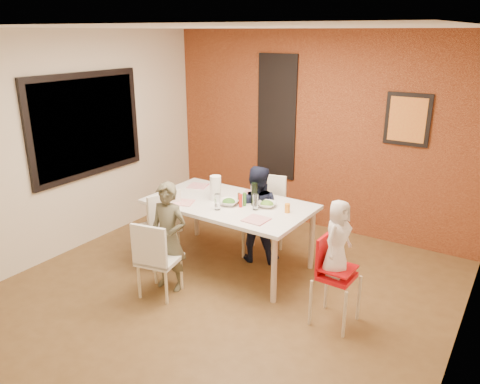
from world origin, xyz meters
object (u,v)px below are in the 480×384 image
Objects in this scene: high_chair at (333,272)px; wine_bottle at (254,194)px; chair_left at (160,224)px; child_near at (169,237)px; dining_table at (229,208)px; child_far at (256,214)px; toddler at (338,238)px; paper_towel_roll at (216,188)px; chair_near at (155,256)px; chair_far at (265,211)px.

wine_bottle is (-1.19, 0.54, 0.39)m from high_chair.
child_near is at bearing 67.32° from chair_left.
child_far is (0.20, 0.28, -0.12)m from dining_table.
child_far is 4.56× the size of wine_bottle.
toddler reaches higher than chair_left.
dining_table is 0.83m from chair_left.
wine_bottle is at bearing 68.17° from high_chair.
paper_towel_roll is at bearing 83.54° from toddler.
dining_table is 1.61× the size of child_far.
chair_near is 0.73m from chair_left.
paper_towel_roll is (0.06, 0.79, 0.33)m from child_near.
child_far is (-1.27, 0.73, 0.07)m from high_chair.
toddler is (1.74, 0.34, 0.28)m from child_near.
child_near is 1.08m from wine_bottle.
chair_far is (0.18, 0.52, -0.17)m from dining_table.
chair_left is at bearing -150.74° from wine_bottle.
chair_near is 0.91× the size of chair_left.
toddler reaches higher than dining_table.
high_chair is (1.70, 0.58, 0.05)m from chair_near.
toddler reaches higher than child_far.
high_chair is at bearing -17.19° from dining_table.
dining_table is 0.85m from child_near.
wine_bottle reaches higher than chair_far.
child_near reaches higher than chair_near.
chair_far is 0.83× the size of child_far.
chair_left is at bearing -143.01° from chair_far.
wine_bottle reaches higher than chair_left.
high_chair is at bearing 106.23° from chair_left.
chair_near is 1.86m from toddler.
child_far is at bearing 62.57° from high_chair.
dining_table is 1.94× the size of chair_far.
dining_table is at bearing 81.49° from toddler.
child_near is at bearing -119.70° from chair_far.
child_near is (-0.24, -0.80, -0.12)m from dining_table.
child_far reaches higher than paper_towel_roll.
chair_left reaches higher than chair_near.
high_chair is 3.37× the size of wine_bottle.
toddler is at bearing -48.77° from chair_far.
toddler is at bearing 3.73° from child_near.
child_near is at bearing -106.74° from dining_table.
dining_table is 0.28m from paper_towel_roll.
wine_bottle is (0.29, 0.08, 0.20)m from dining_table.
toddler is (0.02, -0.00, 0.35)m from high_chair.
wine_bottle is at bearing 74.44° from toddler.
chair_left is 1.07× the size of high_chair.
toddler is (2.17, -0.00, 0.36)m from chair_left.
paper_towel_roll is (-0.47, -0.09, 0.02)m from wine_bottle.
child_far is 4.09× the size of paper_towel_roll.
dining_table is at bearing -164.18° from wine_bottle.
toddler is 1.32m from wine_bottle.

